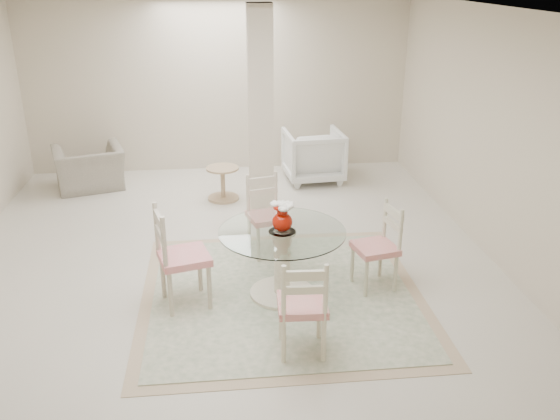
{
  "coord_description": "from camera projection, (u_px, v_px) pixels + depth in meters",
  "views": [
    {
      "loc": [
        -0.03,
        -5.89,
        3.06
      ],
      "look_at": [
        0.55,
        -0.51,
        0.85
      ],
      "focal_mm": 38.0,
      "sensor_mm": 36.0,
      "label": 1
    }
  ],
  "objects": [
    {
      "name": "red_vase",
      "position": [
        283.0,
        216.0,
        5.65
      ],
      "size": [
        0.23,
        0.22,
        0.3
      ],
      "color": "#A51205",
      "rests_on": "dining_table"
    },
    {
      "name": "area_rug",
      "position": [
        282.0,
        295.0,
        5.98
      ],
      "size": [
        2.81,
        2.81,
        0.02
      ],
      "color": "tan",
      "rests_on": "ground"
    },
    {
      "name": "armchair_white",
      "position": [
        313.0,
        155.0,
        9.1
      ],
      "size": [
        0.91,
        0.93,
        0.79
      ],
      "primitive_type": "imported",
      "rotation": [
        0.0,
        0.0,
        3.22
      ],
      "color": "white",
      "rests_on": "ground"
    },
    {
      "name": "dining_table",
      "position": [
        282.0,
        263.0,
        5.85
      ],
      "size": [
        1.24,
        1.24,
        0.71
      ],
      "rotation": [
        0.0,
        0.0,
        0.07
      ],
      "color": "#FBF0CE",
      "rests_on": "ground"
    },
    {
      "name": "column",
      "position": [
        261.0,
        118.0,
        7.32
      ],
      "size": [
        0.3,
        0.3,
        2.7
      ],
      "primitive_type": "cube",
      "color": "beige",
      "rests_on": "ground"
    },
    {
      "name": "dining_chair_west",
      "position": [
        176.0,
        250.0,
        5.58
      ],
      "size": [
        0.56,
        0.56,
        1.14
      ],
      "rotation": [
        0.0,
        0.0,
        1.83
      ],
      "color": "beige",
      "rests_on": "ground"
    },
    {
      "name": "ground",
      "position": [
        226.0,
        265.0,
        6.58
      ],
      "size": [
        7.0,
        7.0,
        0.0
      ],
      "primitive_type": "plane",
      "color": "silver",
      "rests_on": "ground"
    },
    {
      "name": "side_table",
      "position": [
        223.0,
        185.0,
        8.39
      ],
      "size": [
        0.46,
        0.46,
        0.48
      ],
      "color": "tan",
      "rests_on": "ground"
    },
    {
      "name": "room_shell",
      "position": [
        220.0,
        99.0,
        5.88
      ],
      "size": [
        6.02,
        7.02,
        2.71
      ],
      "color": "beige",
      "rests_on": "ground"
    },
    {
      "name": "dining_chair_north",
      "position": [
        265.0,
        209.0,
        6.7
      ],
      "size": [
        0.49,
        0.49,
        1.02
      ],
      "rotation": [
        0.0,
        0.0,
        0.25
      ],
      "color": "beige",
      "rests_on": "ground"
    },
    {
      "name": "recliner_taupe",
      "position": [
        89.0,
        168.0,
        8.78
      ],
      "size": [
        1.17,
        1.09,
        0.63
      ],
      "primitive_type": "imported",
      "rotation": [
        0.0,
        0.0,
        3.44
      ],
      "color": "#A09885",
      "rests_on": "ground"
    },
    {
      "name": "dining_chair_south",
      "position": [
        303.0,
        301.0,
        4.85
      ],
      "size": [
        0.43,
        0.43,
        1.02
      ],
      "rotation": [
        0.0,
        0.0,
        3.09
      ],
      "color": "#F0E8C5",
      "rests_on": "ground"
    },
    {
      "name": "dining_chair_east",
      "position": [
        381.0,
        240.0,
        5.95
      ],
      "size": [
        0.48,
        0.48,
        1.0
      ],
      "rotation": [
        0.0,
        0.0,
        -1.36
      ],
      "color": "beige",
      "rests_on": "ground"
    }
  ]
}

